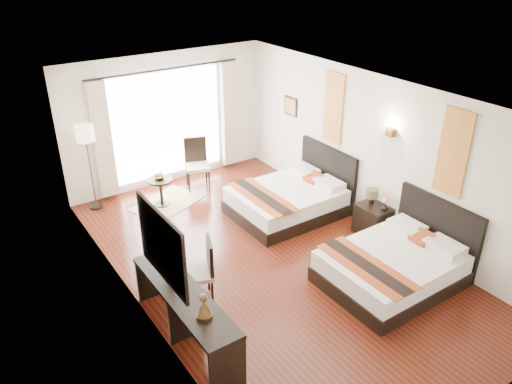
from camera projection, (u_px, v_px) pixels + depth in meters
floor at (270, 260)px, 8.36m from camera, size 4.50×7.50×0.01m
ceiling at (272, 97)px, 7.09m from camera, size 4.50×7.50×0.02m
wall_headboard at (374, 153)px, 8.85m from camera, size 0.01×7.50×2.80m
wall_desk at (133, 227)px, 6.60m from camera, size 0.01×7.50×2.80m
wall_window at (167, 120)px, 10.49m from camera, size 4.50×0.01×2.80m
wall_entry at (490, 322)px, 4.96m from camera, size 4.50×0.01×2.80m
window_glass at (168, 124)px, 10.52m from camera, size 2.40×0.02×2.20m
sheer_curtain at (169, 125)px, 10.48m from camera, size 2.30×0.02×2.10m
drape_left at (102, 141)px, 9.73m from camera, size 0.35×0.14×2.35m
drape_right at (229, 114)px, 11.18m from camera, size 0.35×0.14×2.35m
art_panel_near at (453, 153)px, 7.44m from camera, size 0.03×0.50×1.35m
art_panel_far at (333, 108)px, 9.40m from camera, size 0.03×0.50×1.35m
wall_sconce at (391, 132)px, 8.32m from camera, size 0.10×0.14×0.14m
mirror_frame at (162, 246)px, 5.91m from camera, size 0.04×1.25×0.95m
mirror_glass at (164, 245)px, 5.92m from camera, size 0.01×1.12×0.82m
bed_near at (395, 265)px, 7.71m from camera, size 2.07×1.61×1.16m
bed_far at (290, 199)px, 9.67m from camera, size 2.08×1.62×1.17m
nightstand at (373, 220)px, 8.98m from camera, size 0.47×0.58×0.56m
table_lamp at (372, 194)px, 8.88m from camera, size 0.22×0.22×0.35m
vase at (384, 210)px, 8.71m from camera, size 0.17×0.17×0.14m
console_desk at (185, 316)px, 6.56m from camera, size 0.50×2.20×0.76m
television at (165, 257)px, 6.70m from camera, size 0.42×0.76×0.45m
bronze_figurine at (204, 307)px, 5.91m from camera, size 0.26×0.26×0.30m
desk_chair at (199, 282)px, 7.31m from camera, size 0.60×0.60×1.00m
floor_lamp at (86, 139)px, 9.32m from camera, size 0.35×0.35×1.72m
side_table at (161, 192)px, 9.94m from camera, size 0.50×0.50×0.58m
fruit_bowl at (159, 177)px, 9.83m from camera, size 0.22×0.22×0.05m
window_chair at (198, 173)px, 10.65m from camera, size 0.64×0.64×1.08m
jute_rug at (168, 203)px, 10.14m from camera, size 1.62×1.39×0.01m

